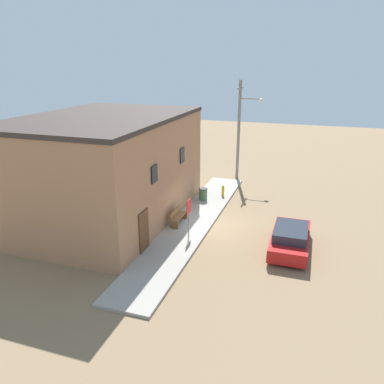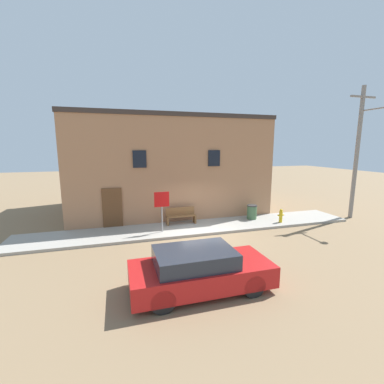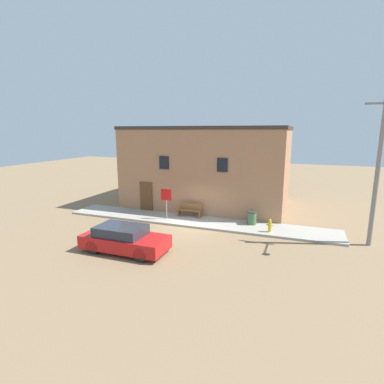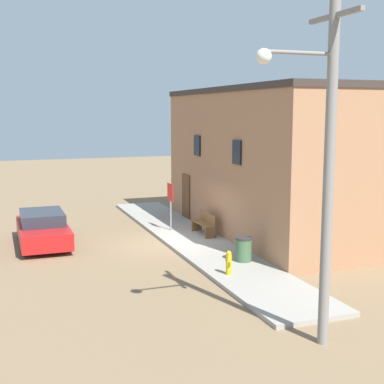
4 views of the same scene
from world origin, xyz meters
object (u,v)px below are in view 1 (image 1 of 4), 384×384
(utility_pole, at_px, (240,126))
(fire_hydrant, at_px, (223,191))
(stop_sign, at_px, (189,210))
(parked_car, at_px, (290,238))
(trash_bin, at_px, (203,194))
(bench, at_px, (178,216))

(utility_pole, bearing_deg, fire_hydrant, 179.17)
(fire_hydrant, bearing_deg, stop_sign, 177.82)
(stop_sign, relative_size, parked_car, 0.47)
(fire_hydrant, distance_m, utility_pole, 6.26)
(trash_bin, xyz_separation_m, utility_pole, (6.25, -1.16, 3.67))
(trash_bin, xyz_separation_m, parked_car, (-5.25, -6.16, 0.09))
(fire_hydrant, xyz_separation_m, bench, (-5.43, 1.34, 0.06))
(trash_bin, bearing_deg, fire_hydrant, -42.10)
(stop_sign, relative_size, trash_bin, 2.44)
(stop_sign, xyz_separation_m, parked_car, (0.21, -5.33, -0.92))
(stop_sign, xyz_separation_m, bench, (1.23, 1.09, -0.98))
(fire_hydrant, bearing_deg, bench, 166.10)
(fire_hydrant, xyz_separation_m, trash_bin, (-1.21, 1.09, 0.03))
(utility_pole, height_order, parked_car, utility_pole)
(bench, bearing_deg, utility_pole, -7.70)
(stop_sign, xyz_separation_m, trash_bin, (5.46, 0.84, -1.00))
(trash_bin, height_order, parked_car, parked_car)
(fire_hydrant, relative_size, utility_pole, 0.10)
(fire_hydrant, height_order, utility_pole, utility_pole)
(fire_hydrant, height_order, parked_car, parked_car)
(bench, relative_size, trash_bin, 1.96)
(utility_pole, bearing_deg, parked_car, -156.51)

